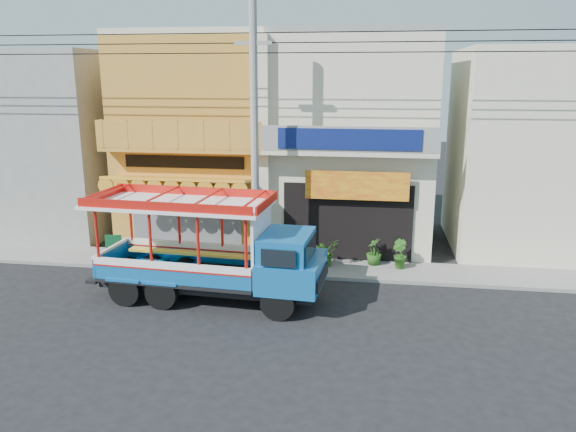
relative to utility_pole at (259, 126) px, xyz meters
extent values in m
plane|color=black|center=(0.85, -3.30, -5.03)|extent=(90.00, 90.00, 0.00)
cube|color=slate|center=(0.85, 0.70, -4.97)|extent=(30.00, 2.00, 0.12)
cube|color=#C5892B|center=(-3.15, 4.70, -1.03)|extent=(6.00, 6.00, 8.00)
cube|color=#595B5E|center=(-3.15, 1.68, -3.63)|extent=(4.20, 0.10, 2.60)
cube|color=orange|center=(-3.15, 0.95, -1.98)|extent=(5.20, 1.50, 0.31)
cube|color=#C5892B|center=(-3.15, 1.35, -0.98)|extent=(6.00, 0.70, 0.18)
cube|color=#C5892B|center=(-3.15, 1.05, -0.43)|extent=(6.00, 0.12, 0.95)
cube|color=black|center=(-3.15, 1.67, -1.48)|extent=(4.50, 0.04, 0.45)
cube|color=beige|center=(-3.15, 4.70, 3.09)|extent=(6.00, 6.00, 0.24)
cube|color=beige|center=(2.85, 4.70, -1.03)|extent=(6.00, 6.00, 8.00)
cube|color=black|center=(2.85, 1.68, -3.53)|extent=(4.60, 0.12, 2.80)
cube|color=yellow|center=(3.15, 1.40, -2.13)|extent=(3.60, 0.05, 1.00)
cube|color=beige|center=(2.85, 1.35, -0.98)|extent=(6.00, 0.70, 0.18)
cube|color=gray|center=(2.85, 1.05, -0.48)|extent=(6.00, 0.12, 0.85)
cube|color=navy|center=(2.85, 0.98, -0.48)|extent=(4.80, 0.06, 0.70)
cube|color=gray|center=(2.85, 4.70, 3.09)|extent=(6.00, 6.00, 0.24)
cube|color=beige|center=(-0.15, 1.55, -1.03)|extent=(0.35, 0.30, 8.00)
cube|color=gray|center=(-10.15, 4.70, -1.23)|extent=(6.00, 6.00, 7.60)
cube|color=beige|center=(9.85, 4.70, -1.23)|extent=(6.00, 6.00, 7.60)
cylinder|color=gray|center=(-0.15, 0.00, -0.53)|extent=(0.26, 0.26, 9.00)
cube|color=gray|center=(-0.15, 0.00, 2.57)|extent=(1.20, 0.12, 0.12)
cylinder|color=black|center=(0.85, 0.00, 2.27)|extent=(28.00, 0.04, 0.04)
cylinder|color=black|center=(0.85, 0.00, 2.57)|extent=(28.00, 0.04, 0.04)
cylinder|color=black|center=(0.85, 0.00, 2.87)|extent=(28.00, 0.04, 0.04)
cylinder|color=black|center=(1.21, -3.58, -4.55)|extent=(0.98, 0.34, 0.97)
cylinder|color=black|center=(1.34, -1.75, -4.55)|extent=(0.98, 0.34, 0.97)
cylinder|color=black|center=(-2.26, -3.34, -4.55)|extent=(0.98, 0.34, 0.97)
cylinder|color=black|center=(-2.13, -1.51, -4.55)|extent=(0.98, 0.34, 0.97)
cylinder|color=black|center=(-3.41, -3.26, -4.55)|extent=(0.98, 0.34, 0.97)
cylinder|color=black|center=(-3.29, -1.43, -4.55)|extent=(0.98, 0.34, 0.97)
cube|color=black|center=(-1.04, -2.51, -4.45)|extent=(6.59, 2.04, 0.27)
cube|color=#1167B8|center=(1.47, -2.68, -3.92)|extent=(1.88, 2.24, 0.87)
cube|color=#1167B8|center=(1.32, -2.67, -3.15)|extent=(1.49, 2.04, 0.72)
cube|color=black|center=(2.00, -2.72, -3.20)|extent=(0.18, 1.70, 0.53)
cube|color=black|center=(-1.83, -2.45, -4.26)|extent=(4.92, 2.45, 0.12)
cube|color=#1167B8|center=(-1.90, -3.47, -3.92)|extent=(4.77, 0.41, 0.58)
cube|color=white|center=(-1.90, -3.47, -3.66)|extent=(4.78, 0.42, 0.21)
cube|color=#1167B8|center=(-1.76, -1.43, -3.92)|extent=(4.77, 0.41, 0.58)
cube|color=white|center=(-1.76, -1.43, -3.66)|extent=(4.78, 0.42, 0.21)
cylinder|color=red|center=(-4.14, -3.30, -2.86)|extent=(0.09, 0.09, 1.55)
cylinder|color=red|center=(-4.00, -1.29, -2.86)|extent=(0.09, 0.09, 1.55)
cube|color=white|center=(0.57, -2.62, -3.17)|extent=(0.21, 1.96, 2.17)
cube|color=white|center=(-1.93, -2.45, -2.09)|extent=(5.51, 2.74, 0.10)
cube|color=red|center=(-1.93, -2.45, -1.91)|extent=(5.31, 2.63, 0.25)
cube|color=black|center=(-5.52, 0.42, -4.87)|extent=(0.53, 0.34, 0.09)
cube|color=#0C4621|center=(-5.52, 0.42, -4.41)|extent=(0.59, 0.16, 0.81)
imported|color=#224F16|center=(2.15, 0.87, -4.42)|extent=(1.16, 1.13, 0.98)
imported|color=#224F16|center=(4.70, 1.00, -4.41)|extent=(0.67, 0.70, 1.00)
imported|color=#224F16|center=(3.83, 1.22, -4.43)|extent=(0.55, 0.55, 0.96)
camera|label=1|loc=(3.66, -17.86, 1.59)|focal=35.00mm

